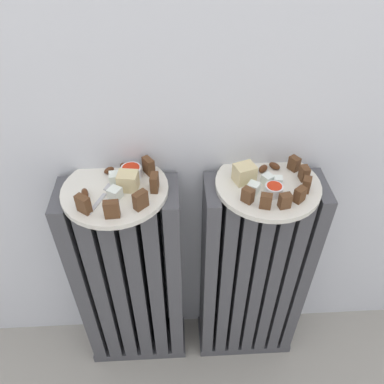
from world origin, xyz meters
The scene contains 31 objects.
radiator_left centered at (-0.17, 0.28, 0.33)m, with size 0.29×0.13×0.67m.
radiator_right centered at (0.17, 0.28, 0.33)m, with size 0.29×0.13×0.67m.
plate_left centered at (-0.17, 0.28, 0.68)m, with size 0.24×0.24×0.01m, color silver.
plate_right centered at (0.17, 0.28, 0.68)m, with size 0.24×0.24×0.01m, color silver.
dark_cake_slice_left_0 centered at (-0.23, 0.21, 0.70)m, with size 0.03×0.02×0.04m, color #56351E.
dark_cake_slice_left_1 centered at (-0.17, 0.19, 0.70)m, with size 0.03×0.02×0.04m, color #56351E.
dark_cake_slice_left_2 centered at (-0.11, 0.21, 0.70)m, with size 0.03×0.02×0.04m, color #56351E.
dark_cake_slice_left_3 centered at (-0.08, 0.27, 0.70)m, with size 0.03×0.02×0.04m, color #56351E.
dark_cake_slice_left_4 centered at (-0.10, 0.33, 0.70)m, with size 0.03×0.02×0.04m, color #56351E.
marble_cake_slice_left_0 centered at (-0.14, 0.28, 0.70)m, with size 0.04×0.04×0.04m, color beige.
turkish_delight_left_0 centered at (-0.17, 0.30, 0.69)m, with size 0.03×0.03×0.03m, color white.
turkish_delight_left_1 centered at (-0.17, 0.25, 0.69)m, with size 0.03×0.03×0.03m, color white.
medjool_date_left_0 centered at (-0.16, 0.35, 0.69)m, with size 0.02×0.02×0.02m, color #4C2814.
medjool_date_left_1 centered at (-0.19, 0.34, 0.69)m, with size 0.03×0.01×0.01m, color #4C2814.
medjool_date_left_2 centered at (-0.23, 0.25, 0.69)m, with size 0.03×0.01×0.02m, color #4C2814.
jam_bowl_left centered at (-0.14, 0.32, 0.69)m, with size 0.05×0.05×0.02m.
dark_cake_slice_right_0 centered at (0.11, 0.22, 0.70)m, with size 0.02×0.02×0.03m, color #56351E.
dark_cake_slice_right_1 centered at (0.15, 0.20, 0.70)m, with size 0.02×0.02×0.03m, color #56351E.
dark_cake_slice_right_2 centered at (0.19, 0.20, 0.70)m, with size 0.02×0.02×0.03m, color #56351E.
dark_cake_slice_right_3 centered at (0.22, 0.22, 0.70)m, with size 0.02×0.02×0.03m, color #56351E.
dark_cake_slice_right_4 centered at (0.25, 0.25, 0.70)m, with size 0.02×0.02×0.03m, color #56351E.
dark_cake_slice_right_5 centered at (0.25, 0.29, 0.70)m, with size 0.02×0.02×0.03m, color #56351E.
dark_cake_slice_right_6 centered at (0.24, 0.33, 0.70)m, with size 0.02×0.02×0.03m, color #56351E.
marble_cake_slice_right_0 centered at (0.12, 0.29, 0.70)m, with size 0.04×0.04×0.04m, color beige.
turkish_delight_right_0 centered at (0.17, 0.28, 0.69)m, with size 0.02×0.02×0.02m, color white.
turkish_delight_right_1 centered at (0.13, 0.25, 0.69)m, with size 0.02×0.02×0.02m, color white.
turkish_delight_right_2 centered at (0.19, 0.27, 0.69)m, with size 0.02×0.02×0.02m, color white.
medjool_date_right_0 centered at (0.17, 0.32, 0.69)m, with size 0.03×0.02×0.02m, color #4C2814.
medjool_date_right_1 centered at (0.20, 0.33, 0.69)m, with size 0.03×0.02×0.02m, color #4C2814.
jam_bowl_right centered at (0.18, 0.24, 0.69)m, with size 0.04×0.04×0.02m.
fork centered at (-0.19, 0.25, 0.68)m, with size 0.05×0.10×0.00m.
Camera 1 is at (-0.04, -0.38, 1.24)m, focal length 36.23 mm.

